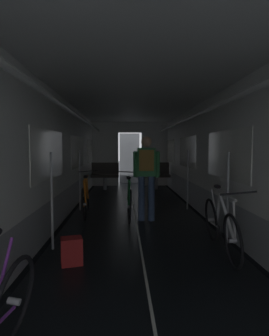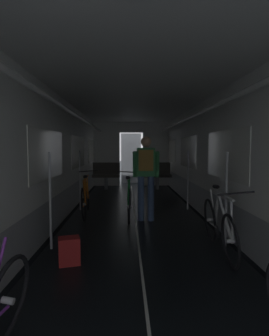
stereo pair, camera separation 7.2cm
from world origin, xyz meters
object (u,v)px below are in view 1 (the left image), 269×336
at_px(bicycle_white, 221,225).
at_px(person_cyclist_aisle, 146,170).
at_px(bench_seat_far_right, 156,173).
at_px(backpack_on_floor, 72,251).
at_px(bench_seat_far_left, 105,173).
at_px(bicycle_orange, 86,198).
at_px(bicycle_green_in_aisle, 129,200).

bearing_deg(bicycle_white, person_cyclist_aisle, 116.99).
distance_m(bicycle_white, person_cyclist_aisle, 2.08).
bearing_deg(bench_seat_far_right, backpack_on_floor, -105.40).
bearing_deg(backpack_on_floor, person_cyclist_aisle, 62.33).
relative_size(bench_seat_far_left, bench_seat_far_right, 1.00).
relative_size(bench_seat_far_left, bicycle_orange, 0.58).
distance_m(bench_seat_far_left, bicycle_orange, 3.89).
bearing_deg(bench_seat_far_right, bench_seat_far_left, 180.00).
bearing_deg(bicycle_green_in_aisle, bicycle_white, -58.73).
bearing_deg(backpack_on_floor, bench_seat_far_right, 74.60).
xyz_separation_m(bicycle_white, backpack_on_floor, (-2.01, -0.34, -0.21)).
bearing_deg(bicycle_green_in_aisle, bicycle_orange, 164.39).
bearing_deg(bicycle_green_in_aisle, bench_seat_far_left, 100.55).
distance_m(bicycle_white, bicycle_orange, 3.17).
xyz_separation_m(bicycle_orange, backpack_on_floor, (0.17, -2.64, -0.21)).
bearing_deg(bicycle_white, bench_seat_far_right, 91.93).
relative_size(bicycle_white, person_cyclist_aisle, 1.00).
height_order(bench_seat_far_right, person_cyclist_aisle, person_cyclist_aisle).
height_order(bench_seat_far_right, bicycle_white, bench_seat_far_right).
bearing_deg(person_cyclist_aisle, bench_seat_far_right, 81.11).
relative_size(bench_seat_far_right, person_cyclist_aisle, 0.58).
bearing_deg(bicycle_orange, person_cyclist_aisle, -22.55).
height_order(bicycle_orange, backpack_on_floor, bicycle_orange).
relative_size(bench_seat_far_left, bicycle_white, 0.58).
height_order(bench_seat_far_left, bicycle_orange, bench_seat_far_left).
xyz_separation_m(bench_seat_far_left, bicycle_green_in_aisle, (0.77, -4.15, -0.18)).
bearing_deg(person_cyclist_aisle, bicycle_orange, 157.45).
relative_size(bench_seat_far_left, backpack_on_floor, 2.89).
height_order(bench_seat_far_left, person_cyclist_aisle, person_cyclist_aisle).
relative_size(bicycle_white, bicycle_green_in_aisle, 1.00).
relative_size(bench_seat_far_right, bicycle_orange, 0.58).
bearing_deg(bench_seat_far_right, bicycle_white, -88.07).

